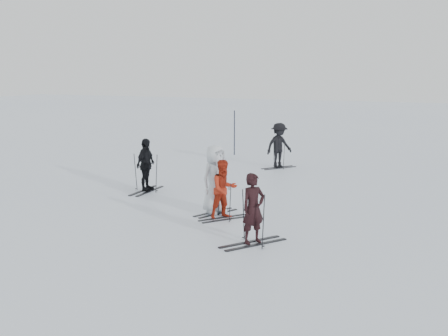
{
  "coord_description": "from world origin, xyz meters",
  "views": [
    {
      "loc": [
        7.23,
        -15.4,
        4.15
      ],
      "look_at": [
        0.0,
        1.0,
        1.0
      ],
      "focal_mm": 45.0,
      "sensor_mm": 36.0,
      "label": 1
    }
  ],
  "objects_px": {
    "skier_near_dark": "(253,210)",
    "skier_uphill_far": "(279,146)",
    "skier_red": "(224,190)",
    "skier_grey": "(215,180)",
    "skier_uphill_left": "(146,165)",
    "piste_marker": "(234,133)"
  },
  "relations": [
    {
      "from": "skier_red",
      "to": "skier_uphill_left",
      "type": "height_order",
      "value": "skier_uphill_left"
    },
    {
      "from": "skier_red",
      "to": "skier_uphill_far",
      "type": "distance_m",
      "value": 8.62
    },
    {
      "from": "skier_near_dark",
      "to": "skier_red",
      "type": "distance_m",
      "value": 2.4
    },
    {
      "from": "skier_near_dark",
      "to": "skier_uphill_far",
      "type": "xyz_separation_m",
      "value": [
        -2.77,
        10.36,
        0.1
      ]
    },
    {
      "from": "skier_near_dark",
      "to": "piste_marker",
      "type": "height_order",
      "value": "piste_marker"
    },
    {
      "from": "skier_red",
      "to": "skier_uphill_far",
      "type": "xyz_separation_m",
      "value": [
        -1.21,
        8.54,
        0.12
      ]
    },
    {
      "from": "skier_red",
      "to": "skier_grey",
      "type": "bearing_deg",
      "value": 82.47
    },
    {
      "from": "skier_uphill_left",
      "to": "skier_uphill_far",
      "type": "distance_m",
      "value": 6.85
    },
    {
      "from": "skier_grey",
      "to": "skier_uphill_far",
      "type": "height_order",
      "value": "skier_grey"
    },
    {
      "from": "skier_near_dark",
      "to": "skier_uphill_left",
      "type": "bearing_deg",
      "value": 87.08
    },
    {
      "from": "skier_red",
      "to": "skier_uphill_left",
      "type": "distance_m",
      "value": 4.53
    },
    {
      "from": "skier_uphill_left",
      "to": "skier_uphill_far",
      "type": "relative_size",
      "value": 0.95
    },
    {
      "from": "skier_near_dark",
      "to": "skier_uphill_far",
      "type": "relative_size",
      "value": 0.9
    },
    {
      "from": "skier_near_dark",
      "to": "skier_red",
      "type": "height_order",
      "value": "skier_near_dark"
    },
    {
      "from": "skier_red",
      "to": "piste_marker",
      "type": "relative_size",
      "value": 0.76
    },
    {
      "from": "piste_marker",
      "to": "skier_grey",
      "type": "bearing_deg",
      "value": -70.02
    },
    {
      "from": "skier_near_dark",
      "to": "skier_grey",
      "type": "relative_size",
      "value": 0.86
    },
    {
      "from": "skier_red",
      "to": "piste_marker",
      "type": "distance_m",
      "value": 12.05
    },
    {
      "from": "skier_near_dark",
      "to": "skier_red",
      "type": "xyz_separation_m",
      "value": [
        -1.57,
        1.82,
        -0.02
      ]
    },
    {
      "from": "skier_grey",
      "to": "skier_red",
      "type": "bearing_deg",
      "value": -111.94
    },
    {
      "from": "skier_near_dark",
      "to": "skier_grey",
      "type": "xyz_separation_m",
      "value": [
        -2.05,
        2.3,
        0.14
      ]
    },
    {
      "from": "skier_grey",
      "to": "skier_uphill_far",
      "type": "xyz_separation_m",
      "value": [
        -0.72,
        8.06,
        -0.05
      ]
    }
  ]
}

